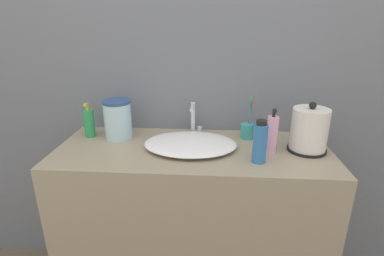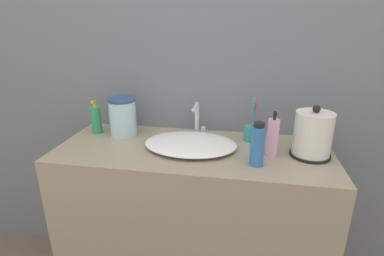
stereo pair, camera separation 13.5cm
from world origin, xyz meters
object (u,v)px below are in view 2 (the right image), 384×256
object	(u,v)px
lotion_bottle	(96,120)
water_pitcher	(123,117)
faucet	(198,118)
mouthwash_bottle	(258,145)
shampoo_bottle	(273,137)
toothbrush_cup	(251,132)
electric_kettle	(312,136)

from	to	relation	value
lotion_bottle	water_pitcher	xyz separation A→B (m)	(0.15, -0.01, 0.03)
faucet	lotion_bottle	size ratio (longest dim) A/B	0.96
mouthwash_bottle	faucet	bearing A→B (deg)	134.84
water_pitcher	shampoo_bottle	bearing A→B (deg)	-9.69
toothbrush_cup	mouthwash_bottle	size ratio (longest dim) A/B	1.19
faucet	toothbrush_cup	bearing A→B (deg)	-6.69
toothbrush_cup	electric_kettle	bearing A→B (deg)	-27.06
faucet	mouthwash_bottle	world-z (taller)	mouthwash_bottle
lotion_bottle	mouthwash_bottle	distance (m)	0.85
toothbrush_cup	water_pitcher	distance (m)	0.64
faucet	shampoo_bottle	size ratio (longest dim) A/B	0.83
electric_kettle	shampoo_bottle	xyz separation A→B (m)	(-0.17, -0.03, -0.01)
toothbrush_cup	lotion_bottle	xyz separation A→B (m)	(-0.79, -0.03, 0.03)
faucet	electric_kettle	distance (m)	0.55
electric_kettle	toothbrush_cup	xyz separation A→B (m)	(-0.26, 0.13, -0.05)
electric_kettle	mouthwash_bottle	world-z (taller)	electric_kettle
toothbrush_cup	lotion_bottle	bearing A→B (deg)	-177.98
faucet	water_pitcher	xyz separation A→B (m)	(-0.37, -0.06, 0.00)
mouthwash_bottle	water_pitcher	world-z (taller)	water_pitcher
faucet	shampoo_bottle	bearing A→B (deg)	-28.01
toothbrush_cup	water_pitcher	size ratio (longest dim) A/B	1.13
lotion_bottle	shampoo_bottle	xyz separation A→B (m)	(0.88, -0.13, 0.01)
lotion_bottle	faucet	bearing A→B (deg)	6.44
faucet	lotion_bottle	bearing A→B (deg)	-173.56
electric_kettle	lotion_bottle	world-z (taller)	electric_kettle
electric_kettle	shampoo_bottle	world-z (taller)	electric_kettle
lotion_bottle	water_pitcher	world-z (taller)	water_pitcher
lotion_bottle	shampoo_bottle	size ratio (longest dim) A/B	0.86
shampoo_bottle	lotion_bottle	bearing A→B (deg)	171.58
electric_kettle	lotion_bottle	size ratio (longest dim) A/B	1.31
faucet	mouthwash_bottle	bearing A→B (deg)	-45.16
lotion_bottle	water_pitcher	bearing A→B (deg)	-2.20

